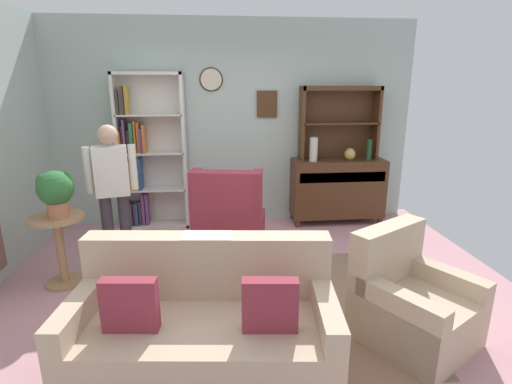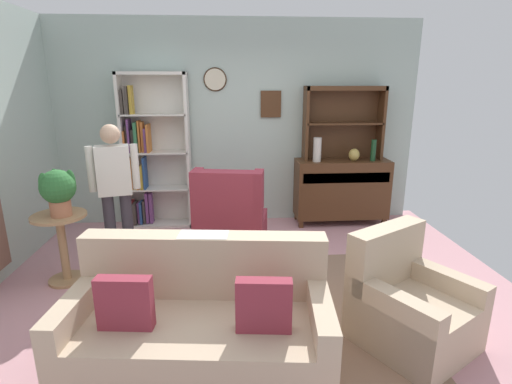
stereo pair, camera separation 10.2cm
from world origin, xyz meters
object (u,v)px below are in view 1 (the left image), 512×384
plant_stand (60,243)px  potted_plant_small (104,270)px  person_reading (113,187)px  armchair_floral (411,305)px  coffee_table (219,265)px  bookshelf (146,156)px  sideboard_hutch (339,113)px  vase_tall (314,149)px  vase_round (350,154)px  wingback_chair (229,223)px  sideboard (337,188)px  bottle_wine (369,150)px  couch_floral (205,328)px  book_stack (228,257)px  potted_plant_large (55,191)px

plant_stand → potted_plant_small: (0.44, -0.13, -0.25)m
person_reading → armchair_floral: bearing=-30.8°
armchair_floral → coffee_table: 1.66m
bookshelf → sideboard_hutch: 2.72m
vase_tall → armchair_floral: vase_tall is taller
vase_round → plant_stand: 3.75m
plant_stand → potted_plant_small: plant_stand is taller
sideboard_hutch → wingback_chair: sideboard_hutch is taller
vase_tall → coffee_table: bearing=-124.7°
person_reading → sideboard: bearing=22.6°
bottle_wine → wingback_chair: bearing=-155.9°
armchair_floral → potted_plant_small: size_ratio=3.26×
sideboard_hutch → vase_tall: 0.64m
bookshelf → armchair_floral: bearing=-48.9°
sideboard → plant_stand: 3.61m
vase_round → bookshelf: bearing=176.9°
wingback_chair → coffee_table: wingback_chair is taller
sideboard_hutch → bottle_wine: (0.39, -0.20, -0.49)m
sideboard → plant_stand: (-3.28, -1.52, -0.07)m
vase_round → couch_floral: vase_round is taller
sideboard_hutch → armchair_floral: 3.10m
sideboard → potted_plant_small: size_ratio=4.02×
sideboard_hutch → wingback_chair: (-1.59, -1.08, -1.18)m
book_stack → bottle_wine: bearing=44.0°
potted_plant_small → vase_tall: bearing=32.7°
armchair_floral → potted_plant_small: (-2.62, 1.06, -0.10)m
sideboard_hutch → plant_stand: 3.83m
potted_plant_large → potted_plant_small: potted_plant_large is taller
potted_plant_small → sideboard_hutch: bearing=31.8°
plant_stand → potted_plant_large: bearing=-36.3°
bookshelf → wingback_chair: bookshelf is taller
wingback_chair → sideboard_hutch: bearing=34.3°
bottle_wine → plant_stand: 3.99m
couch_floral → coffee_table: 0.90m
potted_plant_small → wingback_chair: bearing=28.4°
couch_floral → vase_round: bearing=55.2°
sideboard_hutch → armchair_floral: bearing=-94.5°
sideboard_hutch → coffee_table: 2.96m
potted_plant_small → person_reading: bearing=86.2°
couch_floral → vase_tall: bearing=62.8°
bottle_wine → plant_stand: bearing=-158.7°
armchair_floral → wingback_chair: wingback_chair is taller
couch_floral → potted_plant_large: potted_plant_large is taller
potted_plant_small → armchair_floral: bearing=-22.0°
potted_plant_large → bottle_wine: bearing=22.0°
vase_round → potted_plant_small: size_ratio=0.53×
bookshelf → vase_round: size_ratio=12.35×
couch_floral → book_stack: (0.19, 0.83, 0.15)m
bottle_wine → person_reading: bearing=-161.4°
bookshelf → coffee_table: size_ratio=2.62×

